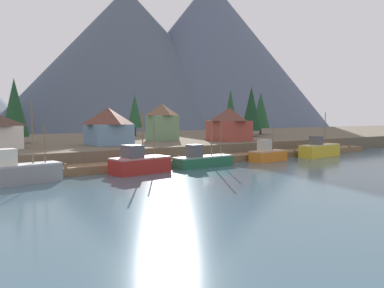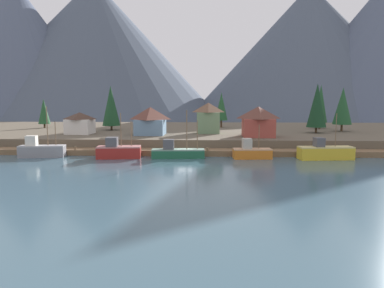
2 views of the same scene
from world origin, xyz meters
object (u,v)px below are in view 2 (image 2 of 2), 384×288
object	(u,v)px
fishing_boat_grey	(41,150)
conifer_mid_left	(321,104)
fishing_boat_green	(177,152)
house_green	(208,118)
house_white	(80,123)
conifer_mid_right	(44,111)
house_red	(258,121)
fishing_boat_orange	(251,152)
fishing_boat_yellow	(325,152)
conifer_back_right	(111,106)
conifer_back_left	(221,106)
fishing_boat_red	(118,151)
house_blue	(150,121)
conifer_near_right	(317,105)
conifer_near_left	(343,106)

from	to	relation	value
fishing_boat_grey	conifer_mid_left	xyz separation A→B (m)	(58.78, 35.45, 7.81)
fishing_boat_green	house_green	size ratio (longest dim) A/B	1.33
conifer_mid_left	house_white	bearing A→B (deg)	-162.80
conifer_mid_right	house_red	bearing A→B (deg)	-21.12
fishing_boat_orange	fishing_boat_yellow	bearing A→B (deg)	-6.21
fishing_boat_orange	conifer_back_right	world-z (taller)	conifer_back_right
fishing_boat_orange	conifer_back_left	xyz separation A→B (m)	(-4.02, 38.52, 7.15)
fishing_boat_yellow	conifer_back_right	world-z (taller)	conifer_back_right
conifer_mid_left	conifer_back_left	distance (m)	26.13
fishing_boat_red	house_blue	world-z (taller)	house_blue
conifer_mid_right	fishing_boat_green	bearing A→B (deg)	-41.01
house_green	conifer_near_right	distance (m)	25.06
conifer_near_right	conifer_back_right	distance (m)	49.50
conifer_back_right	fishing_boat_grey	bearing A→B (deg)	-100.01
fishing_boat_yellow	house_red	world-z (taller)	house_red
fishing_boat_yellow	house_green	size ratio (longest dim) A/B	1.35
fishing_boat_red	fishing_boat_yellow	distance (m)	35.44
fishing_boat_red	fishing_boat_green	world-z (taller)	fishing_boat_green
conifer_near_right	conifer_mid_left	distance (m)	13.63
house_blue	house_white	size ratio (longest dim) A/B	1.18
house_blue	conifer_back_left	world-z (taller)	conifer_back_left
fishing_boat_orange	fishing_boat_grey	bearing A→B (deg)	175.79
fishing_boat_red	conifer_mid_right	world-z (taller)	conifer_mid_right
fishing_boat_yellow	house_white	xyz separation A→B (m)	(-48.48, 17.58, 3.72)
fishing_boat_orange	house_white	bearing A→B (deg)	149.88
conifer_mid_right	fishing_boat_yellow	bearing A→B (deg)	-28.10
house_green	conifer_near_right	world-z (taller)	conifer_near_right
fishing_boat_red	fishing_boat_yellow	xyz separation A→B (m)	(35.44, 0.22, -0.05)
house_green	conifer_mid_left	world-z (taller)	conifer_mid_left
conifer_near_right	fishing_boat_yellow	bearing A→B (deg)	-102.17
fishing_boat_yellow	fishing_boat_green	bearing A→B (deg)	172.40
fishing_boat_green	fishing_boat_yellow	world-z (taller)	fishing_boat_green
fishing_boat_grey	house_green	world-z (taller)	house_green
fishing_boat_red	conifer_near_right	xyz separation A→B (m)	(40.34, 22.93, 7.52)
conifer_back_left	conifer_near_left	bearing A→B (deg)	-22.03
fishing_boat_red	fishing_boat_orange	bearing A→B (deg)	-5.97
house_green	conifer_back_left	size ratio (longest dim) A/B	0.72
house_blue	conifer_back_left	bearing A→B (deg)	54.50
fishing_boat_yellow	house_blue	size ratio (longest dim) A/B	1.36
conifer_mid_left	conifer_near_right	bearing A→B (deg)	-109.84
fishing_boat_red	conifer_mid_left	size ratio (longest dim) A/B	0.68
fishing_boat_yellow	house_red	size ratio (longest dim) A/B	1.36
conifer_near_left	conifer_back_left	bearing A→B (deg)	157.97
house_blue	conifer_near_right	xyz separation A→B (m)	(37.36, 6.39, 3.22)
fishing_boat_grey	fishing_boat_green	distance (m)	24.03
fishing_boat_yellow	conifer_near_left	distance (m)	30.80
fishing_boat_grey	house_red	bearing A→B (deg)	9.78
conifer_near_right	fishing_boat_orange	bearing A→B (deg)	-127.65
fishing_boat_grey	fishing_boat_green	xyz separation A→B (m)	(24.03, 0.25, -0.26)
house_red	conifer_back_left	xyz separation A→B (m)	(-6.77, 25.65, 2.58)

